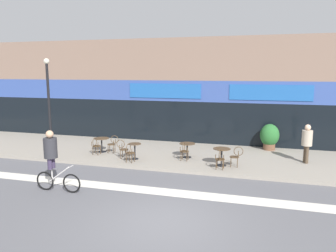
{
  "coord_description": "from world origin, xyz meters",
  "views": [
    {
      "loc": [
        2.48,
        -8.39,
        4.24
      ],
      "look_at": [
        -1.77,
        6.58,
        1.64
      ],
      "focal_mm": 35.0,
      "sensor_mm": 36.0,
      "label": 1
    }
  ],
  "objects_px": {
    "bistro_table_1": "(135,148)",
    "pedestrian_near_end": "(307,140)",
    "cafe_chair_3_near": "(220,158)",
    "cafe_chair_1_near": "(130,152)",
    "lamp_post": "(49,101)",
    "cafe_chair_1_side": "(123,148)",
    "cafe_chair_2_near": "(184,150)",
    "planter_pot": "(270,136)",
    "cafe_chair_3_side": "(236,155)",
    "bistro_table_0": "(102,142)",
    "cyclist_0": "(52,156)",
    "cafe_chair_0_side": "(113,143)",
    "bistro_table_2": "(187,147)",
    "bistro_table_3": "(222,153)",
    "cafe_chair_0_near": "(96,145)"
  },
  "relations": [
    {
      "from": "cafe_chair_3_side",
      "to": "pedestrian_near_end",
      "type": "bearing_deg",
      "value": -157.77
    },
    {
      "from": "bistro_table_0",
      "to": "cafe_chair_0_side",
      "type": "distance_m",
      "value": 0.63
    },
    {
      "from": "bistro_table_0",
      "to": "lamp_post",
      "type": "height_order",
      "value": "lamp_post"
    },
    {
      "from": "cafe_chair_0_near",
      "to": "bistro_table_2",
      "type": "bearing_deg",
      "value": -80.14
    },
    {
      "from": "cafe_chair_1_near",
      "to": "cafe_chair_2_near",
      "type": "bearing_deg",
      "value": -60.76
    },
    {
      "from": "bistro_table_1",
      "to": "lamp_post",
      "type": "relative_size",
      "value": 0.16
    },
    {
      "from": "cafe_chair_3_side",
      "to": "cyclist_0",
      "type": "bearing_deg",
      "value": 32.27
    },
    {
      "from": "bistro_table_0",
      "to": "bistro_table_1",
      "type": "xyz_separation_m",
      "value": [
        2.17,
        -0.85,
        0.0
      ]
    },
    {
      "from": "cafe_chair_0_near",
      "to": "cafe_chair_3_side",
      "type": "relative_size",
      "value": 1.0
    },
    {
      "from": "cafe_chair_0_side",
      "to": "lamp_post",
      "type": "relative_size",
      "value": 0.19
    },
    {
      "from": "cafe_chair_2_near",
      "to": "planter_pot",
      "type": "height_order",
      "value": "planter_pot"
    },
    {
      "from": "bistro_table_2",
      "to": "cafe_chair_3_side",
      "type": "bearing_deg",
      "value": -21.56
    },
    {
      "from": "cafe_chair_0_near",
      "to": "cafe_chair_1_side",
      "type": "relative_size",
      "value": 1.0
    },
    {
      "from": "cafe_chair_0_near",
      "to": "cyclist_0",
      "type": "height_order",
      "value": "cyclist_0"
    },
    {
      "from": "bistro_table_2",
      "to": "cafe_chair_1_near",
      "type": "height_order",
      "value": "cafe_chair_1_near"
    },
    {
      "from": "bistro_table_0",
      "to": "cafe_chair_1_near",
      "type": "xyz_separation_m",
      "value": [
        2.16,
        -1.48,
        -0.01
      ]
    },
    {
      "from": "cafe_chair_0_side",
      "to": "planter_pot",
      "type": "distance_m",
      "value": 8.23
    },
    {
      "from": "bistro_table_3",
      "to": "cyclist_0",
      "type": "height_order",
      "value": "cyclist_0"
    },
    {
      "from": "cafe_chair_1_side",
      "to": "pedestrian_near_end",
      "type": "height_order",
      "value": "pedestrian_near_end"
    },
    {
      "from": "cyclist_0",
      "to": "pedestrian_near_end",
      "type": "distance_m",
      "value": 10.85
    },
    {
      "from": "cafe_chair_2_near",
      "to": "pedestrian_near_end",
      "type": "height_order",
      "value": "pedestrian_near_end"
    },
    {
      "from": "bistro_table_1",
      "to": "cafe_chair_1_side",
      "type": "distance_m",
      "value": 0.63
    },
    {
      "from": "cafe_chair_0_near",
      "to": "cafe_chair_2_near",
      "type": "relative_size",
      "value": 1.0
    },
    {
      "from": "lamp_post",
      "to": "cyclist_0",
      "type": "distance_m",
      "value": 4.71
    },
    {
      "from": "cafe_chair_0_near",
      "to": "pedestrian_near_end",
      "type": "xyz_separation_m",
      "value": [
        9.89,
        1.29,
        0.54
      ]
    },
    {
      "from": "cafe_chair_1_side",
      "to": "cafe_chair_3_near",
      "type": "relative_size",
      "value": 1.0
    },
    {
      "from": "bistro_table_2",
      "to": "cafe_chair_0_near",
      "type": "xyz_separation_m",
      "value": [
        -4.49,
        -0.75,
        0.01
      ]
    },
    {
      "from": "bistro_table_1",
      "to": "bistro_table_2",
      "type": "xyz_separation_m",
      "value": [
        2.32,
        0.98,
        -0.02
      ]
    },
    {
      "from": "planter_pot",
      "to": "cafe_chair_3_side",
      "type": "bearing_deg",
      "value": -111.52
    },
    {
      "from": "cafe_chair_3_near",
      "to": "cafe_chair_1_near",
      "type": "bearing_deg",
      "value": 91.47
    },
    {
      "from": "bistro_table_1",
      "to": "pedestrian_near_end",
      "type": "height_order",
      "value": "pedestrian_near_end"
    },
    {
      "from": "lamp_post",
      "to": "planter_pot",
      "type": "bearing_deg",
      "value": 24.21
    },
    {
      "from": "cafe_chair_0_side",
      "to": "cyclist_0",
      "type": "distance_m",
      "value": 5.32
    },
    {
      "from": "bistro_table_3",
      "to": "cafe_chair_1_side",
      "type": "distance_m",
      "value": 4.71
    },
    {
      "from": "bistro_table_3",
      "to": "cafe_chair_0_side",
      "type": "xyz_separation_m",
      "value": [
        -5.63,
        0.83,
        -0.04
      ]
    },
    {
      "from": "cafe_chair_1_side",
      "to": "cafe_chair_2_near",
      "type": "distance_m",
      "value": 2.97
    },
    {
      "from": "bistro_table_2",
      "to": "planter_pot",
      "type": "distance_m",
      "value": 4.74
    },
    {
      "from": "cafe_chair_3_near",
      "to": "pedestrian_near_end",
      "type": "height_order",
      "value": "pedestrian_near_end"
    },
    {
      "from": "planter_pot",
      "to": "pedestrian_near_end",
      "type": "height_order",
      "value": "pedestrian_near_end"
    },
    {
      "from": "bistro_table_0",
      "to": "cafe_chair_3_side",
      "type": "bearing_deg",
      "value": -6.77
    },
    {
      "from": "lamp_post",
      "to": "cafe_chair_2_near",
      "type": "bearing_deg",
      "value": 10.58
    },
    {
      "from": "bistro_table_1",
      "to": "cafe_chair_3_side",
      "type": "bearing_deg",
      "value": 0.42
    },
    {
      "from": "bistro_table_2",
      "to": "lamp_post",
      "type": "bearing_deg",
      "value": -164.02
    },
    {
      "from": "cafe_chair_0_side",
      "to": "pedestrian_near_end",
      "type": "xyz_separation_m",
      "value": [
        9.26,
        0.65,
        0.54
      ]
    },
    {
      "from": "pedestrian_near_end",
      "to": "cafe_chair_1_side",
      "type": "bearing_deg",
      "value": -5.87
    },
    {
      "from": "cafe_chair_3_near",
      "to": "cafe_chair_1_side",
      "type": "bearing_deg",
      "value": 83.9
    },
    {
      "from": "cafe_chair_3_near",
      "to": "pedestrian_near_end",
      "type": "bearing_deg",
      "value": -58.8
    },
    {
      "from": "bistro_table_1",
      "to": "cafe_chair_1_side",
      "type": "relative_size",
      "value": 0.84
    },
    {
      "from": "bistro_table_1",
      "to": "lamp_post",
      "type": "bearing_deg",
      "value": -168.31
    },
    {
      "from": "bistro_table_1",
      "to": "bistro_table_0",
      "type": "bearing_deg",
      "value": 158.56
    }
  ]
}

